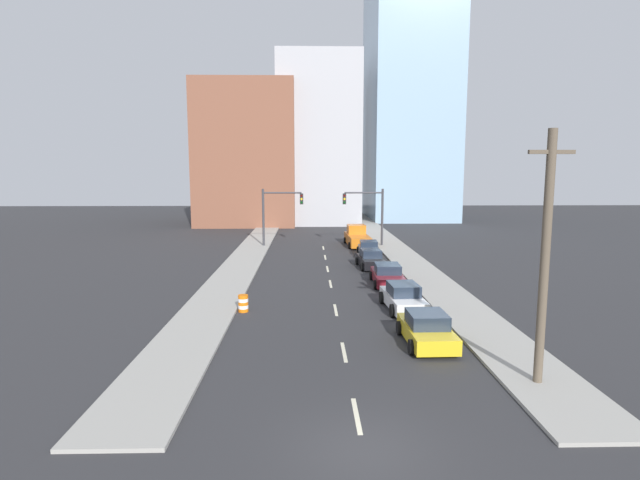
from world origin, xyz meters
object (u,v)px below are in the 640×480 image
Objects in this scene: utility_pole_right_near at (545,258)px; sedan_gray at (369,249)px; sedan_black at (371,259)px; pickup_truck_orange at (357,237)px; traffic_signal_left at (275,209)px; sedan_maroon at (387,275)px; traffic_signal_right at (371,209)px; sedan_yellow at (427,329)px; sedan_white at (403,298)px; traffic_barrel at (243,303)px.

sedan_gray is at bearing 95.87° from utility_pole_right_near.
pickup_truck_orange is (0.10, 12.15, 0.18)m from sedan_black.
sedan_maroon is at bearing -63.26° from traffic_signal_left.
utility_pole_right_near is at bearing -81.00° from sedan_gray.
traffic_signal_left is 9.84m from traffic_signal_right.
sedan_gray is (-0.93, -6.29, -3.20)m from traffic_signal_right.
sedan_yellow is at bearing -73.54° from traffic_signal_left.
sedan_yellow is at bearing -92.14° from traffic_signal_right.
pickup_truck_orange is (-0.20, 30.16, 0.19)m from sedan_yellow.
utility_pole_right_near is 28.17m from sedan_gray.
sedan_yellow is 18.01m from sedan_black.
sedan_white is 0.71× the size of pickup_truck_orange.
pickup_truck_orange is at bearing 92.53° from sedan_maroon.
sedan_black is (8.66, 12.59, 0.20)m from traffic_barrel.
traffic_signal_right is 3.34m from pickup_truck_orange.
sedan_maroon is at bearing 85.49° from sedan_white.
sedan_gray reaches higher than traffic_barrel.
sedan_gray is at bearing 88.60° from sedan_yellow.
traffic_signal_right is 26.37m from traffic_barrel.
utility_pole_right_near reaches higher than traffic_signal_left.
traffic_barrel is at bearing -127.83° from sedan_black.
utility_pole_right_near is (1.92, -34.02, 0.86)m from traffic_signal_right.
utility_pole_right_near is 2.17× the size of sedan_yellow.
sedan_white is at bearing -91.95° from sedan_black.
traffic_barrel is 0.15× the size of pickup_truck_orange.
sedan_yellow is (8.73, -29.56, -3.20)m from traffic_signal_left.
sedan_black is (-0.29, 12.39, -0.02)m from sedan_white.
utility_pole_right_near is 9.69× the size of traffic_barrel.
traffic_signal_right reaches higher than sedan_black.
traffic_signal_right is 0.94× the size of pickup_truck_orange.
traffic_signal_left is at bearing 106.63° from sedan_white.
pickup_truck_orange is (-0.37, 6.89, 0.19)m from sedan_gray.
utility_pole_right_near reaches higher than traffic_barrel.
sedan_maroon is (0.12, 11.99, -0.02)m from sedan_yellow.
utility_pole_right_near reaches higher than traffic_signal_right.
pickup_truck_orange is (-1.31, 0.60, -3.01)m from traffic_signal_right.
sedan_yellow is 0.90× the size of sedan_maroon.
utility_pole_right_near is (11.75, -34.02, 0.86)m from traffic_signal_left.
sedan_white reaches higher than sedan_black.
sedan_maroon is (9.08, 6.57, 0.17)m from traffic_barrel.
pickup_truck_orange is (-0.32, 18.17, 0.21)m from sedan_maroon.
sedan_gray is (8.91, -6.29, -3.20)m from traffic_signal_left.
sedan_maroon is 18.17m from pickup_truck_orange.
traffic_signal_left is at bearing 105.48° from sedan_yellow.
sedan_gray is (0.17, 23.27, 0.00)m from sedan_yellow.
sedan_white is 17.65m from sedan_gray.
pickup_truck_orange is at bearing 4.02° from traffic_signal_left.
pickup_truck_orange reaches higher than traffic_barrel.
sedan_yellow reaches higher than traffic_barrel.
traffic_signal_right reaches higher than sedan_white.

